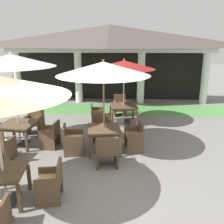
% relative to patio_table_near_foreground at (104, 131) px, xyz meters
% --- Properties ---
extents(ground_plane, '(60.00, 60.00, 0.00)m').
position_rel_patio_table_near_foreground_xyz_m(ground_plane, '(-0.18, -1.85, -0.65)').
color(ground_plane, gray).
extents(background_pavilion, '(11.11, 2.53, 3.99)m').
position_rel_patio_table_near_foreground_xyz_m(background_pavilion, '(-0.18, 6.18, 2.42)').
color(background_pavilion, white).
rests_on(background_pavilion, ground).
extents(lawn_strip, '(12.91, 1.85, 0.01)m').
position_rel_patio_table_near_foreground_xyz_m(lawn_strip, '(-0.18, 4.62, -0.65)').
color(lawn_strip, '#519347').
rests_on(lawn_strip, ground).
extents(patio_table_near_foreground, '(1.07, 1.07, 0.75)m').
position_rel_patio_table_near_foreground_xyz_m(patio_table_near_foreground, '(0.00, 0.00, 0.00)').
color(patio_table_near_foreground, brown).
rests_on(patio_table_near_foreground, ground).
extents(patio_umbrella_near_foreground, '(2.63, 2.63, 2.73)m').
position_rel_patio_table_near_foreground_xyz_m(patio_umbrella_near_foreground, '(0.00, 0.00, 1.81)').
color(patio_umbrella_near_foreground, '#2D2D2D').
rests_on(patio_umbrella_near_foreground, ground).
extents(patio_chair_near_foreground_west, '(0.66, 0.70, 0.85)m').
position_rel_patio_table_near_foreground_xyz_m(patio_chair_near_foreground_west, '(-0.93, -0.14, -0.26)').
color(patio_chair_near_foreground_west, brown).
rests_on(patio_chair_near_foreground_west, ground).
extents(patio_chair_near_foreground_north, '(0.71, 0.63, 0.86)m').
position_rel_patio_table_near_foreground_xyz_m(patio_chair_near_foreground_north, '(-0.14, 0.92, -0.23)').
color(patio_chair_near_foreground_north, brown).
rests_on(patio_chair_near_foreground_north, ground).
extents(patio_chair_near_foreground_south, '(0.64, 0.57, 0.90)m').
position_rel_patio_table_near_foreground_xyz_m(patio_chair_near_foreground_south, '(0.14, -0.93, -0.23)').
color(patio_chair_near_foreground_south, brown).
rests_on(patio_chair_near_foreground_south, ground).
extents(patio_chair_near_foreground_east, '(0.58, 0.69, 0.84)m').
position_rel_patio_table_near_foreground_xyz_m(patio_chair_near_foreground_east, '(0.92, 0.14, -0.23)').
color(patio_chair_near_foreground_east, brown).
rests_on(patio_chair_near_foreground_east, ground).
extents(patio_table_mid_left, '(1.10, 1.10, 0.74)m').
position_rel_patio_table_near_foreground_xyz_m(patio_table_mid_left, '(-2.72, 0.33, -0.01)').
color(patio_table_mid_left, brown).
rests_on(patio_table_mid_left, ground).
extents(patio_umbrella_mid_left, '(2.58, 2.58, 2.91)m').
position_rel_patio_table_near_foreground_xyz_m(patio_umbrella_mid_left, '(-2.72, 0.33, 2.00)').
color(patio_umbrella_mid_left, '#2D2D2D').
rests_on(patio_umbrella_mid_left, ground).
extents(patio_chair_mid_left_east, '(0.54, 0.60, 0.84)m').
position_rel_patio_table_near_foreground_xyz_m(patio_chair_mid_left_east, '(-1.68, 0.24, -0.26)').
color(patio_chair_mid_left_east, brown).
rests_on(patio_chair_mid_left_east, ground).
extents(patio_chair_mid_left_north, '(0.66, 0.59, 0.87)m').
position_rel_patio_table_near_foreground_xyz_m(patio_chair_mid_left_north, '(-2.62, 1.38, -0.25)').
color(patio_chair_mid_left_north, brown).
rests_on(patio_chair_mid_left_north, ground).
extents(patio_chair_mid_left_south, '(0.64, 0.64, 0.94)m').
position_rel_patio_table_near_foreground_xyz_m(patio_chair_mid_left_south, '(-2.82, -0.72, -0.23)').
color(patio_chair_mid_left_south, brown).
rests_on(patio_chair_mid_left_south, ground).
extents(patio_table_mid_right, '(1.16, 1.16, 0.75)m').
position_rel_patio_table_near_foreground_xyz_m(patio_table_mid_right, '(0.57, 2.66, -0.00)').
color(patio_table_mid_right, brown).
rests_on(patio_table_mid_right, ground).
extents(patio_umbrella_mid_right, '(2.39, 2.39, 2.56)m').
position_rel_patio_table_near_foreground_xyz_m(patio_umbrella_mid_right, '(0.57, 2.66, 1.66)').
color(patio_umbrella_mid_right, '#2D2D2D').
rests_on(patio_umbrella_mid_right, ground).
extents(patio_chair_mid_right_west, '(0.58, 0.62, 0.87)m').
position_rel_patio_table_near_foreground_xyz_m(patio_chair_mid_right_west, '(-0.49, 2.51, -0.24)').
color(patio_chair_mid_right_west, brown).
rests_on(patio_chair_mid_right_west, ground).
extents(patio_chair_mid_right_north, '(0.61, 0.57, 0.92)m').
position_rel_patio_table_near_foreground_xyz_m(patio_chair_mid_right_north, '(0.42, 3.72, -0.23)').
color(patio_chair_mid_right_north, brown).
rests_on(patio_chair_mid_right_north, ground).
extents(patio_table_far_back, '(0.95, 0.95, 0.73)m').
position_rel_patio_table_near_foreground_xyz_m(patio_table_far_back, '(-1.85, -2.49, -0.03)').
color(patio_table_far_back, brown).
rests_on(patio_table_far_back, ground).
extents(patio_chair_far_back_east, '(0.58, 0.62, 0.85)m').
position_rel_patio_table_near_foreground_xyz_m(patio_chair_far_back_east, '(-0.93, -2.37, -0.26)').
color(patio_chair_far_back_east, brown).
rests_on(patio_chair_far_back_east, ground).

